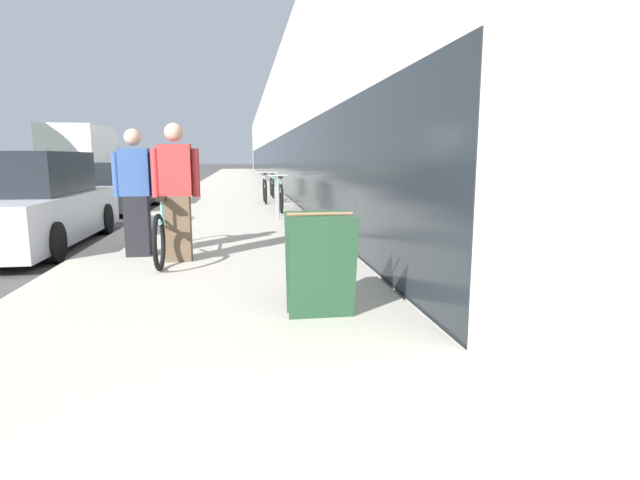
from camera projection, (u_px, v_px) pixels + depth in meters
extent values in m
cube|color=#BCB5A5|center=(234.00, 185.00, 26.19)|extent=(3.86, 70.00, 0.16)
cube|color=silver|center=(336.00, 138.00, 34.59)|extent=(10.00, 70.00, 5.73)
cube|color=#1E2328|center=(265.00, 161.00, 34.10)|extent=(0.10, 63.00, 2.20)
cube|color=#518E42|center=(21.00, 184.00, 28.27)|extent=(5.31, 70.00, 0.03)
torus|color=black|center=(178.00, 223.00, 7.76)|extent=(0.06, 0.69, 0.69)
torus|color=black|center=(159.00, 242.00, 5.99)|extent=(0.06, 0.69, 0.69)
cylinder|color=#7AD1C6|center=(169.00, 216.00, 6.84)|extent=(0.04, 1.54, 0.04)
cylinder|color=#7AD1C6|center=(165.00, 227.00, 6.50)|extent=(0.04, 0.92, 0.32)
cylinder|color=#7AD1C6|center=(162.00, 210.00, 6.25)|extent=(0.03, 0.03, 0.29)
cube|color=black|center=(161.00, 199.00, 6.23)|extent=(0.11, 0.22, 0.05)
cylinder|color=#7AD1C6|center=(175.00, 201.00, 7.56)|extent=(0.03, 0.03, 0.30)
cylinder|color=silver|center=(175.00, 191.00, 7.53)|extent=(0.52, 0.03, 0.03)
cube|color=brown|center=(178.00, 228.00, 6.57)|extent=(0.33, 0.24, 0.86)
cube|color=#B23333|center=(175.00, 170.00, 6.44)|extent=(0.40, 0.24, 0.66)
cylinder|color=#B23333|center=(155.00, 173.00, 6.41)|extent=(0.10, 0.10, 0.62)
cylinder|color=#B23333|center=(196.00, 173.00, 6.49)|extent=(0.10, 0.10, 0.62)
sphere|color=tan|center=(174.00, 132.00, 6.36)|extent=(0.23, 0.23, 0.23)
cube|color=black|center=(138.00, 226.00, 6.90)|extent=(0.32, 0.23, 0.84)
cube|color=#33518E|center=(135.00, 172.00, 6.78)|extent=(0.39, 0.23, 0.64)
cylinder|color=#33518E|center=(116.00, 175.00, 6.75)|extent=(0.10, 0.10, 0.60)
cylinder|color=#33518E|center=(153.00, 175.00, 6.83)|extent=(0.10, 0.10, 0.60)
sphere|color=tan|center=(133.00, 137.00, 6.71)|extent=(0.23, 0.23, 0.23)
cylinder|color=gray|center=(278.00, 201.00, 11.05)|extent=(0.05, 0.05, 0.82)
cylinder|color=gray|center=(277.00, 199.00, 11.58)|extent=(0.05, 0.05, 0.82)
cylinder|color=gray|center=(277.00, 181.00, 11.25)|extent=(0.05, 0.55, 0.05)
torus|color=black|center=(278.00, 195.00, 13.25)|extent=(0.06, 0.72, 0.72)
torus|color=black|center=(281.00, 199.00, 12.21)|extent=(0.06, 0.72, 0.72)
cylinder|color=#7AD1C6|center=(280.00, 188.00, 12.69)|extent=(0.04, 0.90, 0.04)
cylinder|color=#7AD1C6|center=(280.00, 193.00, 12.50)|extent=(0.04, 0.55, 0.33)
cylinder|color=#7AD1C6|center=(280.00, 183.00, 12.34)|extent=(0.03, 0.03, 0.30)
cube|color=black|center=(280.00, 177.00, 12.31)|extent=(0.11, 0.22, 0.05)
cylinder|color=#7AD1C6|center=(278.00, 181.00, 13.10)|extent=(0.03, 0.03, 0.31)
cylinder|color=silver|center=(278.00, 175.00, 13.08)|extent=(0.52, 0.03, 0.03)
torus|color=black|center=(264.00, 190.00, 15.55)|extent=(0.06, 0.72, 0.72)
torus|color=black|center=(266.00, 192.00, 14.62)|extent=(0.06, 0.72, 0.72)
cylinder|color=#B7BCC1|center=(265.00, 183.00, 15.05)|extent=(0.04, 0.81, 0.04)
cylinder|color=#B7BCC1|center=(265.00, 187.00, 14.88)|extent=(0.04, 0.50, 0.33)
cylinder|color=#B7BCC1|center=(265.00, 179.00, 14.73)|extent=(0.03, 0.03, 0.30)
cube|color=black|center=(265.00, 174.00, 14.70)|extent=(0.11, 0.22, 0.05)
cylinder|color=#B7BCC1|center=(264.00, 178.00, 15.41)|extent=(0.03, 0.03, 0.32)
cylinder|color=silver|center=(264.00, 173.00, 15.39)|extent=(0.52, 0.03, 0.03)
torus|color=black|center=(271.00, 187.00, 17.79)|extent=(0.05, 0.66, 0.66)
torus|color=black|center=(273.00, 188.00, 16.80)|extent=(0.05, 0.66, 0.66)
cylinder|color=#7AD1C6|center=(272.00, 182.00, 17.26)|extent=(0.04, 0.86, 0.04)
cylinder|color=#7AD1C6|center=(272.00, 185.00, 17.08)|extent=(0.04, 0.52, 0.30)
cylinder|color=#7AD1C6|center=(272.00, 178.00, 16.92)|extent=(0.03, 0.03, 0.27)
cube|color=black|center=(272.00, 174.00, 16.90)|extent=(0.11, 0.22, 0.05)
cylinder|color=#7AD1C6|center=(271.00, 177.00, 17.65)|extent=(0.03, 0.03, 0.29)
cylinder|color=silver|center=(271.00, 173.00, 17.63)|extent=(0.52, 0.03, 0.03)
cube|color=#23472D|center=(323.00, 270.00, 4.11)|extent=(0.56, 0.20, 0.89)
cube|color=#23472D|center=(317.00, 261.00, 4.46)|extent=(0.56, 0.20, 0.89)
cylinder|color=#93704C|center=(320.00, 214.00, 4.21)|extent=(0.56, 0.03, 0.03)
cube|color=silver|center=(33.00, 217.00, 8.39)|extent=(1.65, 4.67, 0.76)
cube|color=#1E2328|center=(29.00, 173.00, 8.28)|extent=(1.42, 2.33, 0.70)
cylinder|color=black|center=(22.00, 221.00, 9.68)|extent=(0.22, 0.60, 0.60)
cylinder|color=black|center=(104.00, 219.00, 9.91)|extent=(0.22, 0.60, 0.60)
cylinder|color=black|center=(52.00, 242.00, 7.18)|extent=(0.22, 0.60, 0.60)
cube|color=black|center=(118.00, 193.00, 14.34)|extent=(1.70, 4.80, 0.69)
cube|color=#1E2328|center=(117.00, 172.00, 14.24)|extent=(1.46, 2.40, 0.53)
cylinder|color=black|center=(104.00, 196.00, 15.66)|extent=(0.22, 0.60, 0.60)
cylinder|color=black|center=(155.00, 196.00, 15.90)|extent=(0.22, 0.60, 0.60)
cylinder|color=black|center=(74.00, 205.00, 12.85)|extent=(0.22, 0.60, 0.60)
cylinder|color=black|center=(137.00, 204.00, 13.09)|extent=(0.22, 0.60, 0.60)
cube|color=orange|center=(99.00, 164.00, 28.23)|extent=(2.27, 1.64, 1.83)
cube|color=white|center=(80.00, 155.00, 24.95)|extent=(2.47, 4.91, 2.82)
cylinder|color=black|center=(76.00, 177.00, 27.76)|extent=(0.28, 0.84, 0.84)
cylinder|color=black|center=(119.00, 177.00, 28.11)|extent=(0.28, 0.84, 0.84)
cylinder|color=black|center=(51.00, 180.00, 24.02)|extent=(0.28, 0.84, 0.84)
cylinder|color=black|center=(100.00, 180.00, 24.37)|extent=(0.28, 0.84, 0.84)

